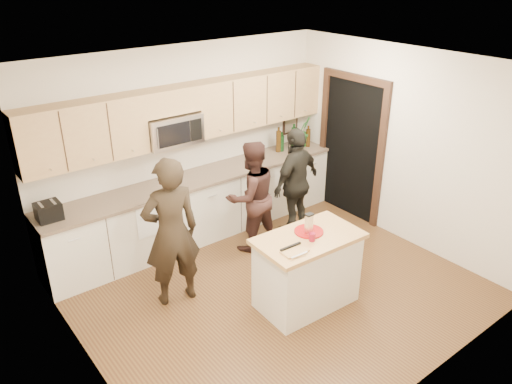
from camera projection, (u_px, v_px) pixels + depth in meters
floor at (275, 288)px, 6.16m from camera, size 4.50×4.50×0.00m
room_shell at (278, 158)px, 5.42m from camera, size 4.52×4.02×2.71m
back_cabinetry at (200, 206)px, 7.16m from camera, size 4.50×0.66×0.94m
upper_cabinetry at (192, 110)px, 6.70m from camera, size 4.50×0.33×0.75m
microwave at (172, 130)px, 6.57m from camera, size 0.76×0.41×0.40m
doorway at (351, 143)px, 7.55m from camera, size 0.06×1.25×2.20m
framed_picture at (290, 122)px, 8.11m from camera, size 0.30×0.03×0.38m
dish_towel at (144, 209)px, 6.36m from camera, size 0.34×0.60×0.48m
island at (307, 270)px, 5.71m from camera, size 1.23×0.75×0.90m
red_plate at (309, 231)px, 5.61m from camera, size 0.33×0.33×0.02m
box_grater at (309, 223)px, 5.52m from camera, size 0.09×0.07×0.24m
drink_glass at (312, 237)px, 5.42m from camera, size 0.07×0.07×0.09m
cutting_board at (294, 251)px, 5.23m from camera, size 0.29×0.17×0.02m
tongs at (291, 247)px, 5.28m from camera, size 0.27×0.04×0.02m
knife at (299, 255)px, 5.14m from camera, size 0.21×0.03×0.01m
toaster at (48, 211)px, 5.76m from camera, size 0.28×0.24×0.21m
bottle_cluster at (291, 139)px, 7.83m from camera, size 0.61×0.30×0.40m
orchid at (303, 131)px, 8.00m from camera, size 0.30×0.25×0.49m
woman_left at (171, 233)px, 5.60m from camera, size 0.73×0.55×1.80m
woman_center at (251, 197)px, 6.73m from camera, size 0.79×0.64×1.56m
woman_right at (296, 183)px, 7.08m from camera, size 1.01×0.59×1.61m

